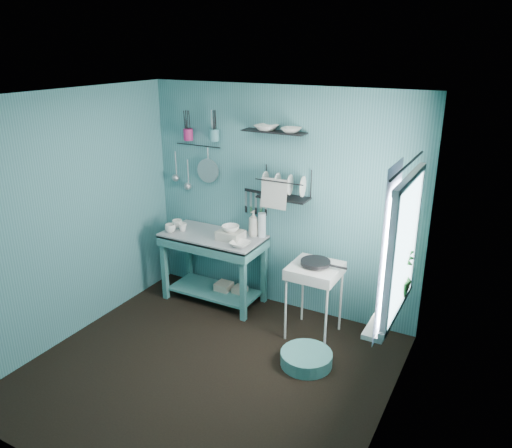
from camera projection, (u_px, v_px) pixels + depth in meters
The scene contains 36 objects.
floor at pixel (208, 370), 4.69m from camera, with size 3.20×3.20×0.00m, color black.
ceiling at pixel (198, 97), 3.84m from camera, with size 3.20×3.20×0.00m, color silver.
wall_back at pixel (280, 201), 5.50m from camera, with size 3.20×3.20×0.00m, color #3C757B.
wall_front at pixel (65, 331), 3.02m from camera, with size 3.20×3.20×0.00m, color #3C757B.
wall_left at pixel (70, 218), 4.98m from camera, with size 3.00×3.00×0.00m, color #3C757B.
wall_right at pixel (391, 288), 3.55m from camera, with size 3.00×3.00×0.00m, color #3C757B.
work_counter at pixel (214, 268), 5.84m from camera, with size 1.17×0.59×0.83m, color #387674.
mug_left at pixel (170, 228), 5.77m from camera, with size 0.12×0.12×0.10m, color white.
mug_mid at pixel (182, 227), 5.80m from camera, with size 0.10×0.10×0.09m, color white.
mug_right at pixel (177, 224), 5.91m from camera, with size 0.12×0.12×0.10m, color white.
wash_tub at pixel (231, 235), 5.56m from camera, with size 0.28×0.22×0.10m, color #BCB8AC.
tub_bowl at pixel (230, 228), 5.53m from camera, with size 0.20×0.20×0.06m, color white.
soap_bottle at pixel (253, 223), 5.63m from camera, with size 0.12×0.12×0.30m, color #BCB8AC.
water_bottle at pixel (262, 225), 5.60m from camera, with size 0.09×0.09×0.28m, color silver.
counter_bowl at pixel (240, 244), 5.37m from camera, with size 0.22×0.22×0.05m, color white.
hotplate_stand at pixel (314, 301), 5.14m from camera, with size 0.50×0.50×0.79m, color silver.
frying_pan at pixel (315, 262), 4.99m from camera, with size 0.30×0.30×0.04m, color black.
knife_strip at pixel (256, 192), 5.58m from camera, with size 0.32×0.02×0.03m, color black.
dish_rack at pixel (284, 184), 5.27m from camera, with size 0.55×0.24×0.32m, color black.
upper_shelf at pixel (274, 132), 5.17m from camera, with size 0.70×0.18×0.01m, color black.
shelf_bowl_left at pixel (266, 131), 5.21m from camera, with size 0.24×0.24×0.06m, color white.
shelf_bowl_right at pixel (291, 129), 5.07m from camera, with size 0.21×0.21×0.05m, color white.
utensil_cup_magenta at pixel (188, 135), 5.72m from camera, with size 0.11×0.11×0.13m, color #AD205F.
utensil_cup_teal at pixel (214, 135), 5.56m from camera, with size 0.11×0.11×0.13m, color teal.
colander at pixel (208, 171), 5.78m from camera, with size 0.28×0.28×0.03m, color #A8ABB0.
ladle_outer at pixel (176, 164), 5.99m from camera, with size 0.01×0.01×0.30m, color #A8ABB0.
ladle_inner at pixel (188, 172), 5.94m from camera, with size 0.01×0.01×0.30m, color #A8ABB0.
hook_rail at pixel (198, 145), 5.76m from camera, with size 0.01×0.01×0.60m, color black.
window_glass at pixel (405, 247), 3.88m from camera, with size 1.10×1.10×0.00m, color white.
windowsill at pixel (387, 311), 4.12m from camera, with size 0.16×0.95×0.04m, color silver.
curtain at pixel (387, 253), 3.64m from camera, with size 1.35×1.35×0.00m, color white.
curtain_rod at pixel (408, 165), 3.67m from camera, with size 0.02×0.02×1.05m, color black.
potted_plant at pixel (396, 274), 4.21m from camera, with size 0.26×0.26×0.47m, color #2D702C.
storage_tin_large at pixel (224, 291), 5.94m from camera, with size 0.18×0.18×0.22m, color tan.
storage_tin_small at pixel (240, 295), 5.88m from camera, with size 0.15×0.15×0.20m, color tan.
floor_basin at pixel (306, 359), 4.75m from camera, with size 0.49×0.49×0.13m, color teal.
Camera 1 is at (2.26, -3.25, 2.89)m, focal length 35.00 mm.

